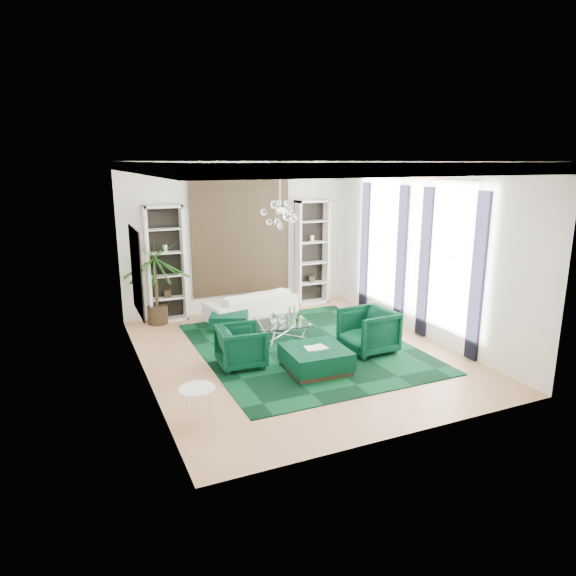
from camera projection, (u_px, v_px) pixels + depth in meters
name	position (u px, v px, depth m)	size (l,w,h in m)	color
floor	(298.00, 354.00, 10.42)	(6.00, 7.00, 0.02)	tan
ceiling	(299.00, 160.00, 9.49)	(6.00, 7.00, 0.02)	white
wall_back	(240.00, 237.00, 13.07)	(6.00, 0.02, 3.80)	white
wall_front	(410.00, 308.00, 6.85)	(6.00, 0.02, 3.80)	white
wall_left	(140.00, 275.00, 8.77)	(0.02, 7.00, 3.80)	white
wall_right	(424.00, 251.00, 11.15)	(0.02, 7.00, 3.80)	white
crown_molding	(299.00, 167.00, 9.52)	(6.00, 7.00, 0.18)	white
ceiling_medallion	(293.00, 163.00, 9.77)	(0.90, 0.90, 0.05)	white
tapestry	(241.00, 238.00, 13.02)	(2.50, 0.06, 2.80)	black
shelving_left	(166.00, 264.00, 12.24)	(0.90, 0.38, 2.80)	white
shelving_right	(312.00, 253.00, 13.78)	(0.90, 0.38, 2.80)	white
painting	(137.00, 271.00, 9.33)	(0.04, 1.30, 1.60)	black
window_near	(452.00, 258.00, 10.34)	(0.03, 1.10, 2.90)	white
curtain_near_a	(478.00, 278.00, 9.70)	(0.07, 0.30, 3.25)	black
curtain_near_b	(425.00, 263.00, 11.08)	(0.07, 0.30, 3.25)	black
window_far	(384.00, 241.00, 12.47)	(0.03, 1.10, 2.90)	white
curtain_far_a	(401.00, 257.00, 11.82)	(0.07, 0.30, 3.25)	black
curtain_far_b	(365.00, 247.00, 13.21)	(0.07, 0.30, 3.25)	black
rug	(304.00, 347.00, 10.75)	(4.20, 5.00, 0.02)	black
sofa	(251.00, 304.00, 12.78)	(2.31, 0.90, 0.67)	white
armchair_left	(241.00, 346.00, 9.69)	(0.84, 0.87, 0.79)	black
armchair_right	(368.00, 331.00, 10.42)	(0.95, 0.98, 0.89)	black
coffee_table	(282.00, 329.00, 11.32)	(1.10, 1.10, 0.38)	white
ottoman_side	(229.00, 321.00, 11.91)	(0.85, 0.85, 0.38)	black
ottoman_front	(316.00, 359.00, 9.52)	(1.11, 1.11, 0.44)	black
book	(316.00, 347.00, 9.46)	(0.41, 0.27, 0.03)	white
side_table	(198.00, 405.00, 7.67)	(0.54, 0.54, 0.52)	white
palm	(155.00, 270.00, 12.01)	(1.63, 1.63, 2.61)	#1B4A15
chandelier	(280.00, 212.00, 9.83)	(0.73, 0.73, 0.66)	white
table_plant	(298.00, 317.00, 11.15)	(0.13, 0.10, 0.23)	#1B4A15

